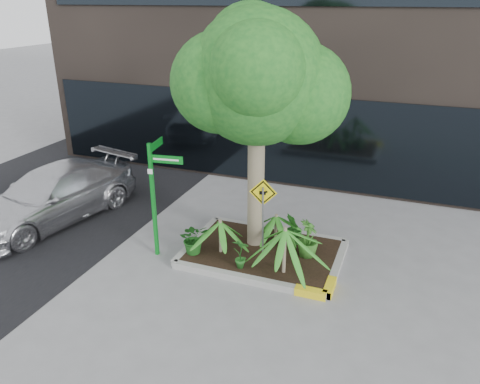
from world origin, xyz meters
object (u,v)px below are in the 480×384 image
(tree, at_px, (258,77))
(street_sign_post, at_px, (156,187))
(cattle_sign, at_px, (263,207))
(parked_car, at_px, (53,195))

(tree, xyz_separation_m, street_sign_post, (-1.87, -0.97, -2.21))
(tree, bearing_deg, cattle_sign, -60.71)
(tree, height_order, street_sign_post, tree)
(cattle_sign, bearing_deg, parked_car, 168.80)
(cattle_sign, bearing_deg, street_sign_post, 178.96)
(parked_car, relative_size, cattle_sign, 2.50)
(cattle_sign, bearing_deg, tree, 111.08)
(tree, bearing_deg, parked_car, -175.65)
(tree, xyz_separation_m, parked_car, (-5.21, -0.40, -3.12))
(tree, xyz_separation_m, cattle_sign, (0.39, -0.69, -2.41))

